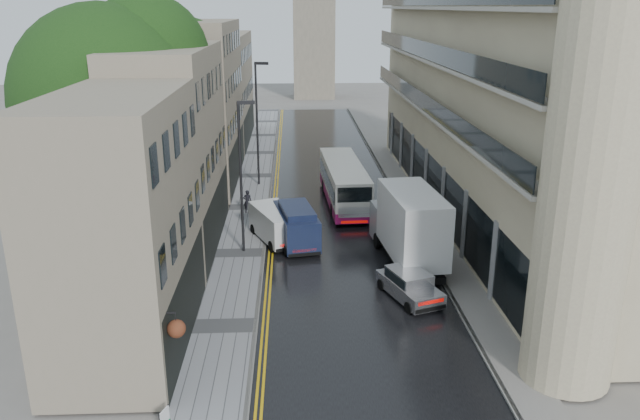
{
  "coord_description": "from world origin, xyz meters",
  "views": [
    {
      "loc": [
        -2.87,
        -13.06,
        13.12
      ],
      "look_at": [
        -1.47,
        18.0,
        2.94
      ],
      "focal_mm": 35.0,
      "sensor_mm": 36.0,
      "label": 1
    }
  ],
  "objects_px": {
    "silver_hatchback": "(410,299)",
    "white_van": "(272,235)",
    "white_lorry": "(396,239)",
    "navy_van": "(286,235)",
    "tree_far": "(164,105)",
    "lamp_post_near": "(241,179)",
    "cream_bus": "(333,196)",
    "tree_near": "(110,129)",
    "lamp_post_far": "(257,125)",
    "pedestrian": "(247,201)"
  },
  "relations": [
    {
      "from": "tree_near",
      "to": "tree_far",
      "type": "xyz_separation_m",
      "value": [
        0.3,
        13.0,
        -0.72
      ]
    },
    {
      "from": "cream_bus",
      "to": "tree_far",
      "type": "bearing_deg",
      "value": 144.99
    },
    {
      "from": "tree_near",
      "to": "cream_bus",
      "type": "height_order",
      "value": "tree_near"
    },
    {
      "from": "navy_van",
      "to": "lamp_post_far",
      "type": "height_order",
      "value": "lamp_post_far"
    },
    {
      "from": "white_lorry",
      "to": "white_van",
      "type": "bearing_deg",
      "value": 143.68
    },
    {
      "from": "lamp_post_far",
      "to": "navy_van",
      "type": "bearing_deg",
      "value": -69.26
    },
    {
      "from": "tree_near",
      "to": "lamp_post_near",
      "type": "bearing_deg",
      "value": -4.19
    },
    {
      "from": "cream_bus",
      "to": "white_van",
      "type": "distance_m",
      "value": 7.08
    },
    {
      "from": "white_van",
      "to": "navy_van",
      "type": "bearing_deg",
      "value": -58.08
    },
    {
      "from": "navy_van",
      "to": "cream_bus",
      "type": "bearing_deg",
      "value": 55.35
    },
    {
      "from": "lamp_post_near",
      "to": "lamp_post_far",
      "type": "height_order",
      "value": "lamp_post_far"
    },
    {
      "from": "tree_near",
      "to": "silver_hatchback",
      "type": "relative_size",
      "value": 3.69
    },
    {
      "from": "silver_hatchback",
      "to": "white_van",
      "type": "height_order",
      "value": "white_van"
    },
    {
      "from": "tree_near",
      "to": "lamp_post_far",
      "type": "height_order",
      "value": "tree_near"
    },
    {
      "from": "white_lorry",
      "to": "lamp_post_near",
      "type": "relative_size",
      "value": 0.96
    },
    {
      "from": "white_van",
      "to": "lamp_post_far",
      "type": "distance_m",
      "value": 14.33
    },
    {
      "from": "silver_hatchback",
      "to": "navy_van",
      "type": "bearing_deg",
      "value": 108.53
    },
    {
      "from": "navy_van",
      "to": "lamp_post_near",
      "type": "relative_size",
      "value": 0.57
    },
    {
      "from": "tree_near",
      "to": "navy_van",
      "type": "distance_m",
      "value": 10.91
    },
    {
      "from": "cream_bus",
      "to": "silver_hatchback",
      "type": "distance_m",
      "value": 13.83
    },
    {
      "from": "tree_far",
      "to": "white_lorry",
      "type": "bearing_deg",
      "value": -50.26
    },
    {
      "from": "navy_van",
      "to": "tree_far",
      "type": "bearing_deg",
      "value": 112.13
    },
    {
      "from": "cream_bus",
      "to": "tree_near",
      "type": "bearing_deg",
      "value": -158.57
    },
    {
      "from": "tree_far",
      "to": "lamp_post_near",
      "type": "bearing_deg",
      "value": -64.17
    },
    {
      "from": "tree_near",
      "to": "lamp_post_far",
      "type": "xyz_separation_m",
      "value": [
        7.03,
        13.26,
        -2.26
      ]
    },
    {
      "from": "tree_far",
      "to": "lamp_post_near",
      "type": "relative_size",
      "value": 1.5
    },
    {
      "from": "pedestrian",
      "to": "lamp_post_near",
      "type": "bearing_deg",
      "value": 83.34
    },
    {
      "from": "lamp_post_near",
      "to": "pedestrian",
      "type": "bearing_deg",
      "value": 85.07
    },
    {
      "from": "tree_far",
      "to": "lamp_post_far",
      "type": "xyz_separation_m",
      "value": [
        6.73,
        0.26,
        -1.54
      ]
    },
    {
      "from": "lamp_post_near",
      "to": "navy_van",
      "type": "bearing_deg",
      "value": -20.95
    },
    {
      "from": "lamp_post_far",
      "to": "lamp_post_near",
      "type": "bearing_deg",
      "value": -78.76
    },
    {
      "from": "cream_bus",
      "to": "white_lorry",
      "type": "distance_m",
      "value": 10.14
    },
    {
      "from": "white_van",
      "to": "lamp_post_near",
      "type": "height_order",
      "value": "lamp_post_near"
    },
    {
      "from": "silver_hatchback",
      "to": "navy_van",
      "type": "distance_m",
      "value": 8.96
    },
    {
      "from": "navy_van",
      "to": "white_van",
      "type": "bearing_deg",
      "value": 134.12
    },
    {
      "from": "white_van",
      "to": "navy_van",
      "type": "xyz_separation_m",
      "value": [
        0.81,
        -0.58,
        0.22
      ]
    },
    {
      "from": "white_van",
      "to": "cream_bus",
      "type": "bearing_deg",
      "value": 35.16
    },
    {
      "from": "tree_near",
      "to": "tree_far",
      "type": "height_order",
      "value": "tree_near"
    },
    {
      "from": "cream_bus",
      "to": "lamp_post_near",
      "type": "height_order",
      "value": "lamp_post_near"
    },
    {
      "from": "lamp_post_far",
      "to": "silver_hatchback",
      "type": "bearing_deg",
      "value": -58.08
    },
    {
      "from": "tree_far",
      "to": "cream_bus",
      "type": "distance_m",
      "value": 14.89
    },
    {
      "from": "white_van",
      "to": "lamp_post_far",
      "type": "xyz_separation_m",
      "value": [
        -1.39,
        13.78,
        3.67
      ]
    },
    {
      "from": "white_lorry",
      "to": "white_van",
      "type": "height_order",
      "value": "white_lorry"
    },
    {
      "from": "silver_hatchback",
      "to": "navy_van",
      "type": "xyz_separation_m",
      "value": [
        -5.54,
        7.03,
        0.51
      ]
    },
    {
      "from": "pedestrian",
      "to": "navy_van",
      "type": "bearing_deg",
      "value": 100.91
    },
    {
      "from": "silver_hatchback",
      "to": "lamp_post_far",
      "type": "height_order",
      "value": "lamp_post_far"
    },
    {
      "from": "lamp_post_near",
      "to": "lamp_post_far",
      "type": "relative_size",
      "value": 0.91
    },
    {
      "from": "white_lorry",
      "to": "pedestrian",
      "type": "bearing_deg",
      "value": 122.18
    },
    {
      "from": "navy_van",
      "to": "lamp_post_far",
      "type": "relative_size",
      "value": 0.52
    },
    {
      "from": "cream_bus",
      "to": "pedestrian",
      "type": "distance_m",
      "value": 5.68
    }
  ]
}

